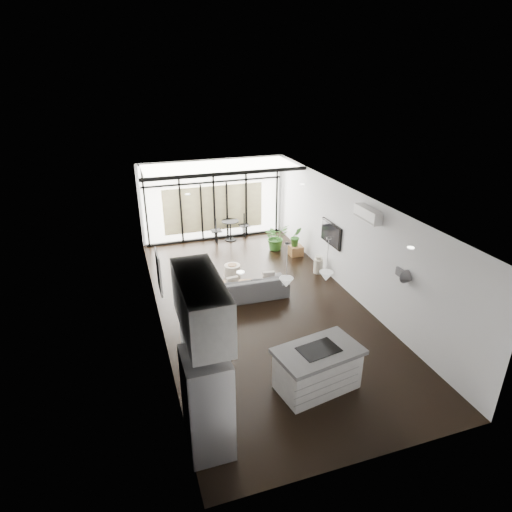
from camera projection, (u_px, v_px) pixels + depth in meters
floor at (260, 305)px, 10.95m from camera, size 5.00×10.00×0.00m
ceiling at (260, 199)px, 9.82m from camera, size 5.00×10.00×0.00m
wall_left at (155, 269)px, 9.67m from camera, size 0.02×10.00×2.80m
wall_right at (351, 243)px, 11.10m from camera, size 0.02×10.00×2.80m
wall_back at (213, 200)px, 14.73m from camera, size 5.00×0.02×2.80m
wall_front at (373, 390)px, 6.04m from camera, size 5.00×0.02×2.80m
glazing at (214, 201)px, 14.62m from camera, size 5.00×0.20×2.80m
skylight at (219, 166)px, 13.30m from camera, size 4.70×1.90×0.06m
neighbour_building at (214, 209)px, 14.80m from camera, size 3.50×0.02×1.60m
island at (317, 369)px, 7.97m from camera, size 1.72×1.20×0.86m
cooktop at (319, 349)px, 7.79m from camera, size 0.81×0.61×0.01m
fridge at (207, 403)px, 6.54m from camera, size 0.68×0.85×1.75m
appliance_column at (202, 359)px, 7.17m from camera, size 0.57×0.60×2.21m
upper_cabinets at (201, 304)px, 6.35m from camera, size 0.62×1.75×0.86m
pendant_left at (286, 282)px, 7.72m from camera, size 0.26×0.26×0.18m
pendant_right at (326, 276)px, 7.95m from camera, size 0.26×0.26×0.18m
sofa at (249, 283)px, 11.20m from camera, size 2.02×0.64×0.78m
console_bench at (242, 289)px, 11.26m from camera, size 1.41×0.65×0.44m
pouf at (232, 271)px, 12.36m from camera, size 0.49×0.49×0.37m
crate at (296, 250)px, 13.82m from camera, size 0.42×0.42×0.31m
plant_tall at (276, 240)px, 14.17m from camera, size 1.01×1.07×0.69m
plant_crate at (296, 242)px, 13.70m from camera, size 0.39×0.67×0.29m
milk_can at (318, 264)px, 12.58m from camera, size 0.29×0.29×0.54m
bistro_set at (230, 231)px, 14.94m from camera, size 1.46×0.82×0.66m
tv at (331, 234)px, 12.00m from camera, size 0.05×1.10×0.65m
ac_unit at (368, 214)px, 9.95m from camera, size 0.22×0.90×0.30m
framed_art at (159, 272)px, 9.18m from camera, size 0.04×0.70×0.90m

